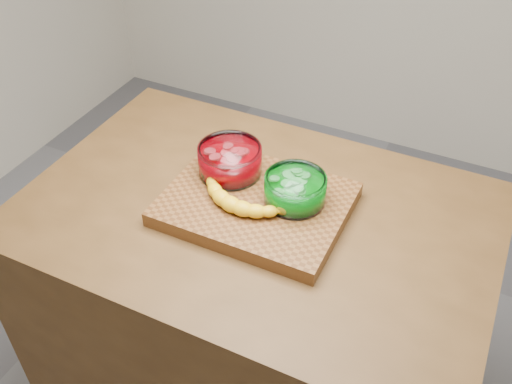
% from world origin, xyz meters
% --- Properties ---
extents(counter, '(1.20, 0.80, 0.90)m').
position_xyz_m(counter, '(0.00, 0.00, 0.45)').
color(counter, '#513418').
rests_on(counter, ground).
extents(cutting_board, '(0.45, 0.35, 0.04)m').
position_xyz_m(cutting_board, '(0.00, 0.00, 0.92)').
color(cutting_board, brown).
rests_on(cutting_board, counter).
extents(bowl_red, '(0.17, 0.17, 0.08)m').
position_xyz_m(bowl_red, '(-0.11, 0.07, 0.98)').
color(bowl_red, white).
rests_on(bowl_red, cutting_board).
extents(bowl_green, '(0.15, 0.15, 0.07)m').
position_xyz_m(bowl_green, '(0.09, 0.03, 0.98)').
color(bowl_green, white).
rests_on(bowl_green, cutting_board).
extents(banana, '(0.28, 0.15, 0.04)m').
position_xyz_m(banana, '(-0.02, -0.03, 0.96)').
color(banana, yellow).
rests_on(banana, cutting_board).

